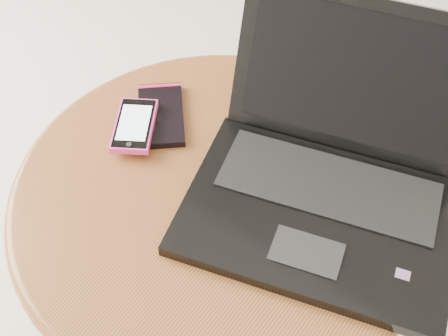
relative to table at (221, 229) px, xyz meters
The scene contains 4 objects.
table is the anchor object (origin of this frame).
laptop 0.20m from the table, 32.88° to the left, with size 0.41×0.40×0.21m.
phone_black 0.19m from the table, 160.00° to the left, with size 0.13×0.14×0.01m.
phone_pink 0.20m from the table, behind, with size 0.10×0.11×0.01m.
Camera 1 is at (0.22, -0.34, 1.09)m, focal length 47.56 mm.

